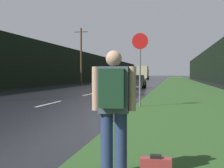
{
  "coord_description": "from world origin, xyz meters",
  "views": [
    {
      "loc": [
        5.56,
        0.25,
        1.36
      ],
      "look_at": [
        2.46,
        16.26,
        0.85
      ],
      "focal_mm": 50.0,
      "sensor_mm": 36.0,
      "label": 1
    }
  ],
  "objects_px": {
    "suitcase": "(156,168)",
    "car_passing_far": "(136,81)",
    "delivery_truck": "(143,72)",
    "car_oncoming": "(115,79)",
    "stop_sign": "(140,62)",
    "hitchhiker_with_backpack": "(113,105)",
    "car_passing_near": "(115,85)"
  },
  "relations": [
    {
      "from": "suitcase",
      "to": "car_passing_far",
      "type": "bearing_deg",
      "value": 93.62
    },
    {
      "from": "delivery_truck",
      "to": "car_oncoming",
      "type": "bearing_deg",
      "value": -90.0
    },
    {
      "from": "car_oncoming",
      "to": "suitcase",
      "type": "bearing_deg",
      "value": -78.9
    },
    {
      "from": "stop_sign",
      "to": "hitchhiker_with_backpack",
      "type": "relative_size",
      "value": 1.83
    },
    {
      "from": "hitchhiker_with_backpack",
      "to": "car_oncoming",
      "type": "xyz_separation_m",
      "value": [
        -6.78,
        37.41,
        -0.23
      ]
    },
    {
      "from": "suitcase",
      "to": "car_passing_far",
      "type": "relative_size",
      "value": 0.1
    },
    {
      "from": "hitchhiker_with_backpack",
      "to": "car_passing_far",
      "type": "bearing_deg",
      "value": 92.45
    },
    {
      "from": "car_oncoming",
      "to": "car_passing_near",
      "type": "bearing_deg",
      "value": -79.83
    },
    {
      "from": "car_passing_near",
      "to": "delivery_truck",
      "type": "height_order",
      "value": "delivery_truck"
    },
    {
      "from": "stop_sign",
      "to": "car_passing_near",
      "type": "distance_m",
      "value": 6.93
    },
    {
      "from": "car_passing_near",
      "to": "suitcase",
      "type": "bearing_deg",
      "value": 102.44
    },
    {
      "from": "stop_sign",
      "to": "delivery_truck",
      "type": "relative_size",
      "value": 0.44
    },
    {
      "from": "stop_sign",
      "to": "suitcase",
      "type": "distance_m",
      "value": 9.09
    },
    {
      "from": "car_passing_far",
      "to": "car_oncoming",
      "type": "relative_size",
      "value": 0.98
    },
    {
      "from": "suitcase",
      "to": "car_passing_near",
      "type": "distance_m",
      "value": 15.69
    },
    {
      "from": "car_passing_near",
      "to": "car_passing_far",
      "type": "relative_size",
      "value": 1.16
    },
    {
      "from": "stop_sign",
      "to": "car_passing_far",
      "type": "distance_m",
      "value": 18.06
    },
    {
      "from": "hitchhiker_with_backpack",
      "to": "car_passing_far",
      "type": "distance_m",
      "value": 26.92
    },
    {
      "from": "car_passing_far",
      "to": "hitchhiker_with_backpack",
      "type": "bearing_deg",
      "value": 96.03
    },
    {
      "from": "hitchhiker_with_backpack",
      "to": "suitcase",
      "type": "xyz_separation_m",
      "value": [
        0.55,
        0.03,
        -0.81
      ]
    },
    {
      "from": "car_passing_near",
      "to": "delivery_truck",
      "type": "distance_m",
      "value": 63.34
    },
    {
      "from": "car_passing_far",
      "to": "car_passing_near",
      "type": "bearing_deg",
      "value": 90.0
    },
    {
      "from": "hitchhiker_with_backpack",
      "to": "car_oncoming",
      "type": "bearing_deg",
      "value": 96.71
    },
    {
      "from": "car_passing_near",
      "to": "car_oncoming",
      "type": "bearing_deg",
      "value": -79.83
    },
    {
      "from": "stop_sign",
      "to": "hitchhiker_with_backpack",
      "type": "distance_m",
      "value": 8.95
    },
    {
      "from": "hitchhiker_with_backpack",
      "to": "suitcase",
      "type": "relative_size",
      "value": 4.07
    },
    {
      "from": "suitcase",
      "to": "car_passing_near",
      "type": "xyz_separation_m",
      "value": [
        -3.38,
        15.31,
        0.53
      ]
    },
    {
      "from": "hitchhiker_with_backpack",
      "to": "delivery_truck",
      "type": "relative_size",
      "value": 0.24
    },
    {
      "from": "stop_sign",
      "to": "hitchhiker_with_backpack",
      "type": "bearing_deg",
      "value": -86.38
    },
    {
      "from": "stop_sign",
      "to": "car_oncoming",
      "type": "xyz_separation_m",
      "value": [
        -6.22,
        28.52,
        -1.12
      ]
    },
    {
      "from": "stop_sign",
      "to": "delivery_truck",
      "type": "height_order",
      "value": "delivery_truck"
    },
    {
      "from": "suitcase",
      "to": "car_oncoming",
      "type": "height_order",
      "value": "car_oncoming"
    }
  ]
}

